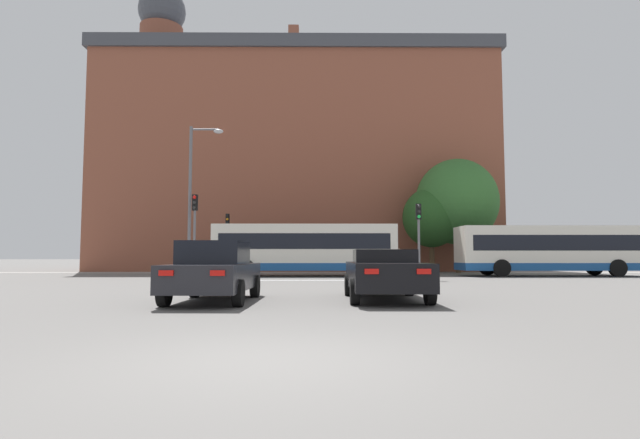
{
  "coord_description": "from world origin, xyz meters",
  "views": [
    {
      "loc": [
        0.53,
        -5.69,
        1.17
      ],
      "look_at": [
        0.75,
        24.94,
        3.44
      ],
      "focal_mm": 28.0,
      "sensor_mm": 36.0,
      "label": 1
    }
  ],
  "objects_px": {
    "car_saloon_left": "(214,271)",
    "traffic_light_far_left": "(227,233)",
    "street_lamp_junction": "(195,187)",
    "bus_crossing_lead": "(305,249)",
    "traffic_light_near_right": "(419,228)",
    "pedestrian_walking_east": "(399,258)",
    "traffic_light_near_left": "(195,222)",
    "car_roadster_right": "(385,274)",
    "pedestrian_waiting": "(217,258)",
    "bus_crossing_trailing": "(549,249)"
  },
  "relations": [
    {
      "from": "car_saloon_left",
      "to": "street_lamp_junction",
      "type": "bearing_deg",
      "value": 107.35
    },
    {
      "from": "traffic_light_near_left",
      "to": "pedestrian_waiting",
      "type": "xyz_separation_m",
      "value": [
        -1.15,
        11.55,
        -1.81
      ]
    },
    {
      "from": "traffic_light_near_right",
      "to": "street_lamp_junction",
      "type": "relative_size",
      "value": 0.49
    },
    {
      "from": "bus_crossing_lead",
      "to": "traffic_light_near_right",
      "type": "height_order",
      "value": "traffic_light_near_right"
    },
    {
      "from": "traffic_light_far_left",
      "to": "street_lamp_junction",
      "type": "distance_m",
      "value": 10.07
    },
    {
      "from": "car_roadster_right",
      "to": "pedestrian_waiting",
      "type": "bearing_deg",
      "value": 112.41
    },
    {
      "from": "traffic_light_far_left",
      "to": "pedestrian_waiting",
      "type": "bearing_deg",
      "value": 128.85
    },
    {
      "from": "traffic_light_near_right",
      "to": "pedestrian_walking_east",
      "type": "relative_size",
      "value": 2.17
    },
    {
      "from": "pedestrian_waiting",
      "to": "pedestrian_walking_east",
      "type": "relative_size",
      "value": 1.0
    },
    {
      "from": "pedestrian_waiting",
      "to": "bus_crossing_trailing",
      "type": "bearing_deg",
      "value": 178.26
    },
    {
      "from": "traffic_light_near_right",
      "to": "traffic_light_far_left",
      "type": "height_order",
      "value": "traffic_light_far_left"
    },
    {
      "from": "street_lamp_junction",
      "to": "pedestrian_waiting",
      "type": "height_order",
      "value": "street_lamp_junction"
    },
    {
      "from": "street_lamp_junction",
      "to": "pedestrian_waiting",
      "type": "xyz_separation_m",
      "value": [
        -1.02,
        11.06,
        -3.65
      ]
    },
    {
      "from": "bus_crossing_lead",
      "to": "bus_crossing_trailing",
      "type": "distance_m",
      "value": 14.6
    },
    {
      "from": "car_roadster_right",
      "to": "pedestrian_waiting",
      "type": "height_order",
      "value": "pedestrian_waiting"
    },
    {
      "from": "bus_crossing_lead",
      "to": "pedestrian_walking_east",
      "type": "bearing_deg",
      "value": 132.12
    },
    {
      "from": "traffic_light_far_left",
      "to": "pedestrian_waiting",
      "type": "distance_m",
      "value": 2.31
    },
    {
      "from": "bus_crossing_lead",
      "to": "street_lamp_junction",
      "type": "height_order",
      "value": "street_lamp_junction"
    },
    {
      "from": "traffic_light_near_right",
      "to": "pedestrian_waiting",
      "type": "height_order",
      "value": "traffic_light_near_right"
    },
    {
      "from": "car_saloon_left",
      "to": "car_roadster_right",
      "type": "distance_m",
      "value": 4.53
    },
    {
      "from": "car_roadster_right",
      "to": "traffic_light_near_right",
      "type": "height_order",
      "value": "traffic_light_near_right"
    },
    {
      "from": "traffic_light_near_right",
      "to": "pedestrian_walking_east",
      "type": "xyz_separation_m",
      "value": [
        0.71,
        10.58,
        -1.55
      ]
    },
    {
      "from": "traffic_light_near_right",
      "to": "car_saloon_left",
      "type": "bearing_deg",
      "value": -122.95
    },
    {
      "from": "pedestrian_walking_east",
      "to": "traffic_light_near_left",
      "type": "bearing_deg",
      "value": 111.52
    },
    {
      "from": "car_saloon_left",
      "to": "traffic_light_far_left",
      "type": "bearing_deg",
      "value": 100.55
    },
    {
      "from": "bus_crossing_trailing",
      "to": "street_lamp_junction",
      "type": "relative_size",
      "value": 1.37
    },
    {
      "from": "street_lamp_junction",
      "to": "traffic_light_near_left",
      "type": "bearing_deg",
      "value": -75.3
    },
    {
      "from": "traffic_light_near_right",
      "to": "traffic_light_far_left",
      "type": "distance_m",
      "value": 15.29
    },
    {
      "from": "car_saloon_left",
      "to": "bus_crossing_lead",
      "type": "height_order",
      "value": "bus_crossing_lead"
    },
    {
      "from": "car_saloon_left",
      "to": "pedestrian_waiting",
      "type": "xyz_separation_m",
      "value": [
        -4.58,
        23.34,
        0.27
      ]
    },
    {
      "from": "car_roadster_right",
      "to": "bus_crossing_trailing",
      "type": "xyz_separation_m",
      "value": [
        12.06,
        16.14,
        0.88
      ]
    },
    {
      "from": "bus_crossing_lead",
      "to": "traffic_light_near_left",
      "type": "bearing_deg",
      "value": -47.59
    },
    {
      "from": "traffic_light_near_right",
      "to": "traffic_light_far_left",
      "type": "xyz_separation_m",
      "value": [
        -11.47,
        10.11,
        0.22
      ]
    },
    {
      "from": "car_saloon_left",
      "to": "pedestrian_walking_east",
      "type": "distance_m",
      "value": 24.2
    },
    {
      "from": "car_saloon_left",
      "to": "traffic_light_far_left",
      "type": "xyz_separation_m",
      "value": [
        -3.64,
        22.18,
        2.03
      ]
    },
    {
      "from": "traffic_light_near_left",
      "to": "street_lamp_junction",
      "type": "relative_size",
      "value": 0.54
    },
    {
      "from": "car_roadster_right",
      "to": "traffic_light_near_right",
      "type": "relative_size",
      "value": 1.23
    },
    {
      "from": "bus_crossing_trailing",
      "to": "traffic_light_near_right",
      "type": "xyz_separation_m",
      "value": [
        -8.74,
        -4.61,
        1.02
      ]
    },
    {
      "from": "traffic_light_near_left",
      "to": "traffic_light_near_right",
      "type": "bearing_deg",
      "value": 1.42
    },
    {
      "from": "car_roadster_right",
      "to": "pedestrian_waiting",
      "type": "relative_size",
      "value": 2.66
    },
    {
      "from": "traffic_light_far_left",
      "to": "pedestrian_waiting",
      "type": "relative_size",
      "value": 2.36
    },
    {
      "from": "car_roadster_right",
      "to": "bus_crossing_lead",
      "type": "relative_size",
      "value": 0.44
    },
    {
      "from": "street_lamp_junction",
      "to": "bus_crossing_lead",
      "type": "bearing_deg",
      "value": 38.72
    },
    {
      "from": "car_roadster_right",
      "to": "bus_crossing_trailing",
      "type": "bearing_deg",
      "value": 53.95
    },
    {
      "from": "bus_crossing_lead",
      "to": "pedestrian_waiting",
      "type": "relative_size",
      "value": 6.04
    },
    {
      "from": "traffic_light_far_left",
      "to": "street_lamp_junction",
      "type": "bearing_deg",
      "value": -89.49
    },
    {
      "from": "car_roadster_right",
      "to": "pedestrian_walking_east",
      "type": "xyz_separation_m",
      "value": [
        4.03,
        22.12,
        0.34
      ]
    },
    {
      "from": "car_saloon_left",
      "to": "traffic_light_near_left",
      "type": "height_order",
      "value": "traffic_light_near_left"
    },
    {
      "from": "traffic_light_near_left",
      "to": "traffic_light_far_left",
      "type": "xyz_separation_m",
      "value": [
        -0.22,
        10.39,
        -0.04
      ]
    },
    {
      "from": "car_saloon_left",
      "to": "car_roadster_right",
      "type": "height_order",
      "value": "car_saloon_left"
    }
  ]
}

